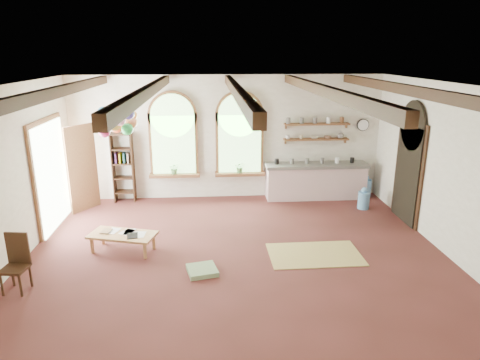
{
  "coord_description": "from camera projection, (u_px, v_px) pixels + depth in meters",
  "views": [
    {
      "loc": [
        -0.48,
        -7.43,
        3.74
      ],
      "look_at": [
        0.1,
        0.6,
        1.32
      ],
      "focal_mm": 32.0,
      "sensor_mm": 36.0,
      "label": 1
    }
  ],
  "objects": [
    {
      "name": "floor",
      "position": [
        237.0,
        255.0,
        8.21
      ],
      "size": [
        8.0,
        8.0,
        0.0
      ],
      "primitive_type": "plane",
      "color": "#5B2825",
      "rests_on": "ground"
    },
    {
      "name": "ceiling_beams",
      "position": [
        237.0,
        91.0,
        7.32
      ],
      "size": [
        6.2,
        6.8,
        0.18
      ],
      "primitive_type": null,
      "color": "#361E11",
      "rests_on": "ceiling"
    },
    {
      "name": "window_left",
      "position": [
        173.0,
        138.0,
        10.92
      ],
      "size": [
        1.3,
        0.28,
        2.2
      ],
      "color": "brown",
      "rests_on": "floor"
    },
    {
      "name": "window_right",
      "position": [
        240.0,
        137.0,
        11.03
      ],
      "size": [
        1.3,
        0.28,
        2.2
      ],
      "color": "brown",
      "rests_on": "floor"
    },
    {
      "name": "left_doorway",
      "position": [
        51.0,
        176.0,
        9.32
      ],
      "size": [
        0.1,
        1.9,
        2.5
      ],
      "primitive_type": "cube",
      "color": "brown",
      "rests_on": "floor"
    },
    {
      "name": "right_doorway",
      "position": [
        408.0,
        174.0,
        9.6
      ],
      "size": [
        0.1,
        1.3,
        2.4
      ],
      "primitive_type": "cube",
      "color": "black",
      "rests_on": "floor"
    },
    {
      "name": "kitchen_counter",
      "position": [
        316.0,
        181.0,
        11.29
      ],
      "size": [
        2.68,
        0.62,
        0.94
      ],
      "color": "beige",
      "rests_on": "floor"
    },
    {
      "name": "wall_shelf_lower",
      "position": [
        316.0,
        139.0,
        11.15
      ],
      "size": [
        1.7,
        0.24,
        0.04
      ],
      "primitive_type": "cube",
      "color": "brown",
      "rests_on": "wall_back"
    },
    {
      "name": "wall_shelf_upper",
      "position": [
        317.0,
        124.0,
        11.04
      ],
      "size": [
        1.7,
        0.24,
        0.04
      ],
      "primitive_type": "cube",
      "color": "brown",
      "rests_on": "wall_back"
    },
    {
      "name": "wall_clock",
      "position": [
        363.0,
        125.0,
        11.21
      ],
      "size": [
        0.32,
        0.04,
        0.32
      ],
      "primitive_type": "cylinder",
      "rotation": [
        1.57,
        0.0,
        0.0
      ],
      "color": "black",
      "rests_on": "wall_back"
    },
    {
      "name": "bookshelf",
      "position": [
        123.0,
        167.0,
        10.93
      ],
      "size": [
        0.53,
        0.32,
        1.8
      ],
      "color": "#361E11",
      "rests_on": "floor"
    },
    {
      "name": "coffee_table",
      "position": [
        123.0,
        236.0,
        8.28
      ],
      "size": [
        1.38,
        0.92,
        0.36
      ],
      "color": "tan",
      "rests_on": "floor"
    },
    {
      "name": "side_chair",
      "position": [
        16.0,
        275.0,
        6.91
      ],
      "size": [
        0.43,
        0.43,
        0.96
      ],
      "color": "#361E11",
      "rests_on": "floor"
    },
    {
      "name": "floor_mat",
      "position": [
        315.0,
        254.0,
        8.21
      ],
      "size": [
        1.76,
        1.1,
        0.02
      ],
      "primitive_type": "cube",
      "rotation": [
        0.0,
        0.0,
        0.01
      ],
      "color": "tan",
      "rests_on": "floor"
    },
    {
      "name": "floor_cushion",
      "position": [
        202.0,
        270.0,
        7.54
      ],
      "size": [
        0.59,
        0.59,
        0.09
      ],
      "primitive_type": "cube",
      "rotation": [
        0.0,
        0.0,
        0.23
      ],
      "color": "gray",
      "rests_on": "floor"
    },
    {
      "name": "water_jug_a",
      "position": [
        365.0,
        187.0,
        11.45
      ],
      "size": [
        0.31,
        0.31,
        0.61
      ],
      "color": "#5F98CC",
      "rests_on": "floor"
    },
    {
      "name": "water_jug_b",
      "position": [
        364.0,
        199.0,
        10.57
      ],
      "size": [
        0.29,
        0.29,
        0.55
      ],
      "color": "#5F98CC",
      "rests_on": "floor"
    },
    {
      "name": "balloon_cluster",
      "position": [
        118.0,
        121.0,
        9.01
      ],
      "size": [
        0.8,
        0.8,
        1.16
      ],
      "color": "white",
      "rests_on": "floor"
    },
    {
      "name": "table_book",
      "position": [
        102.0,
        231.0,
        8.37
      ],
      "size": [
        0.23,
        0.29,
        0.02
      ],
      "primitive_type": "imported",
      "rotation": [
        0.0,
        0.0,
        -0.21
      ],
      "color": "olive",
      "rests_on": "coffee_table"
    },
    {
      "name": "tablet",
      "position": [
        132.0,
        236.0,
        8.17
      ],
      "size": [
        0.24,
        0.31,
        0.01
      ],
      "primitive_type": "cube",
      "rotation": [
        0.0,
        0.0,
        0.15
      ],
      "color": "black",
      "rests_on": "coffee_table"
    },
    {
      "name": "potted_plant_left",
      "position": [
        174.0,
        168.0,
        11.04
      ],
      "size": [
        0.27,
        0.23,
        0.3
      ],
      "primitive_type": "imported",
      "color": "#598C4C",
      "rests_on": "window_left"
    },
    {
      "name": "potted_plant_right",
      "position": [
        240.0,
        167.0,
        11.16
      ],
      "size": [
        0.27,
        0.23,
        0.3
      ],
      "primitive_type": "imported",
      "color": "#598C4C",
      "rests_on": "window_right"
    },
    {
      "name": "shelf_cup_a",
      "position": [
        288.0,
        137.0,
        11.08
      ],
      "size": [
        0.12,
        0.1,
        0.1
      ],
      "primitive_type": "imported",
      "color": "white",
      "rests_on": "wall_shelf_lower"
    },
    {
      "name": "shelf_cup_b",
      "position": [
        301.0,
        137.0,
        11.11
      ],
      "size": [
        0.1,
        0.1,
        0.09
      ],
      "primitive_type": "imported",
      "color": "beige",
      "rests_on": "wall_shelf_lower"
    },
    {
      "name": "shelf_bowl_a",
      "position": [
        314.0,
        138.0,
        11.14
      ],
      "size": [
        0.22,
        0.22,
        0.05
      ],
      "primitive_type": "imported",
      "color": "beige",
      "rests_on": "wall_shelf_lower"
    },
    {
      "name": "shelf_bowl_b",
      "position": [
        327.0,
        137.0,
        11.16
      ],
      "size": [
        0.2,
        0.2,
        0.06
      ],
      "primitive_type": "imported",
      "color": "#8C664C",
      "rests_on": "wall_shelf_lower"
    },
    {
      "name": "shelf_vase",
      "position": [
        341.0,
        135.0,
        11.17
      ],
      "size": [
        0.18,
        0.18,
        0.19
      ],
      "primitive_type": "imported",
      "color": "slate",
      "rests_on": "wall_shelf_lower"
    }
  ]
}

